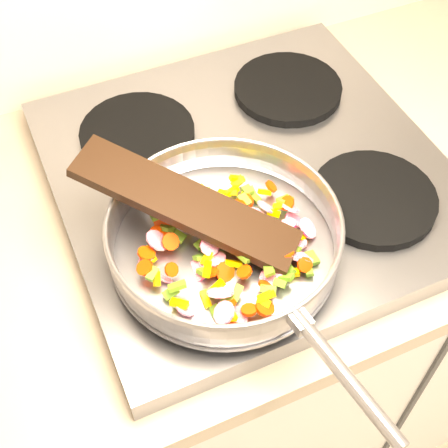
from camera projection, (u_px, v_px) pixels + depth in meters
name	position (u px, v px, depth m)	size (l,w,h in m)	color
cooktop	(250.00, 176.00, 1.01)	(0.60, 0.60, 0.04)	#939399
grate_fl	(203.00, 260.00, 0.87)	(0.19, 0.19, 0.02)	black
grate_fr	(374.00, 198.00, 0.94)	(0.19, 0.19, 0.02)	black
grate_bl	(137.00, 133.00, 1.03)	(0.19, 0.19, 0.02)	black
grate_br	(288.00, 88.00, 1.10)	(0.19, 0.19, 0.02)	black
saute_pan	(225.00, 235.00, 0.84)	(0.37, 0.53, 0.06)	#9E9EA5
vegetable_heap	(227.00, 243.00, 0.85)	(0.27, 0.27, 0.05)	#5F9120
wooden_spatula	(186.00, 204.00, 0.84)	(0.32, 0.07, 0.02)	black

